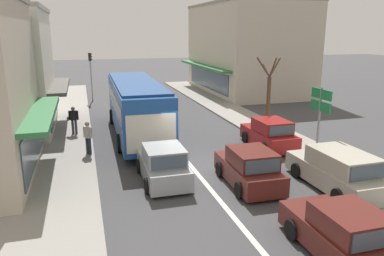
{
  "coord_description": "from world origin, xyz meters",
  "views": [
    {
      "loc": [
        -4.5,
        -15.39,
        5.99
      ],
      "look_at": [
        0.7,
        2.34,
        1.2
      ],
      "focal_mm": 35.0,
      "sensor_mm": 36.0,
      "label": 1
    }
  ],
  "objects_px": {
    "street_tree_right": "(268,98)",
    "traffic_light_downstreet": "(91,69)",
    "parked_wagon_kerb_front": "(338,171)",
    "pedestrian_browsing_midblock": "(88,136)",
    "hatchback_queue_gap_filler": "(163,165)",
    "directional_road_sign": "(320,107)",
    "parked_hatchback_kerb_second": "(270,134)",
    "hatchback_adjacent_lane_lead": "(249,168)",
    "pedestrian_with_handbag_near": "(73,119)",
    "city_bus": "(136,104)",
    "sedan_adjacent_lane_trail": "(347,237)"
  },
  "relations": [
    {
      "from": "street_tree_right",
      "to": "traffic_light_downstreet",
      "type": "bearing_deg",
      "value": 125.13
    },
    {
      "from": "parked_wagon_kerb_front",
      "to": "pedestrian_browsing_midblock",
      "type": "height_order",
      "value": "pedestrian_browsing_midblock"
    },
    {
      "from": "hatchback_queue_gap_filler",
      "to": "parked_wagon_kerb_front",
      "type": "height_order",
      "value": "parked_wagon_kerb_front"
    },
    {
      "from": "directional_road_sign",
      "to": "pedestrian_browsing_midblock",
      "type": "xyz_separation_m",
      "value": [
        -10.06,
        4.08,
        -1.64
      ]
    },
    {
      "from": "traffic_light_downstreet",
      "to": "parked_hatchback_kerb_second",
      "type": "bearing_deg",
      "value": -62.84
    },
    {
      "from": "hatchback_queue_gap_filler",
      "to": "hatchback_adjacent_lane_lead",
      "type": "height_order",
      "value": "same"
    },
    {
      "from": "hatchback_adjacent_lane_lead",
      "to": "pedestrian_with_handbag_near",
      "type": "distance_m",
      "value": 11.68
    },
    {
      "from": "city_bus",
      "to": "hatchback_queue_gap_filler",
      "type": "bearing_deg",
      "value": -89.84
    },
    {
      "from": "sedan_adjacent_lane_trail",
      "to": "hatchback_queue_gap_filler",
      "type": "bearing_deg",
      "value": 117.91
    },
    {
      "from": "hatchback_queue_gap_filler",
      "to": "street_tree_right",
      "type": "height_order",
      "value": "street_tree_right"
    },
    {
      "from": "pedestrian_with_handbag_near",
      "to": "parked_hatchback_kerb_second",
      "type": "bearing_deg",
      "value": -27.42
    },
    {
      "from": "city_bus",
      "to": "directional_road_sign",
      "type": "height_order",
      "value": "directional_road_sign"
    },
    {
      "from": "parked_hatchback_kerb_second",
      "to": "pedestrian_with_handbag_near",
      "type": "height_order",
      "value": "pedestrian_with_handbag_near"
    },
    {
      "from": "hatchback_adjacent_lane_lead",
      "to": "pedestrian_with_handbag_near",
      "type": "relative_size",
      "value": 2.29
    },
    {
      "from": "hatchback_adjacent_lane_lead",
      "to": "pedestrian_browsing_midblock",
      "type": "relative_size",
      "value": 2.29
    },
    {
      "from": "sedan_adjacent_lane_trail",
      "to": "pedestrian_with_handbag_near",
      "type": "distance_m",
      "value": 16.5
    },
    {
      "from": "hatchback_queue_gap_filler",
      "to": "parked_wagon_kerb_front",
      "type": "xyz_separation_m",
      "value": [
        6.35,
        -2.65,
        0.04
      ]
    },
    {
      "from": "parked_hatchback_kerb_second",
      "to": "street_tree_right",
      "type": "height_order",
      "value": "street_tree_right"
    },
    {
      "from": "hatchback_adjacent_lane_lead",
      "to": "directional_road_sign",
      "type": "height_order",
      "value": "directional_road_sign"
    },
    {
      "from": "city_bus",
      "to": "directional_road_sign",
      "type": "distance_m",
      "value": 10.29
    },
    {
      "from": "parked_wagon_kerb_front",
      "to": "parked_hatchback_kerb_second",
      "type": "bearing_deg",
      "value": 89.75
    },
    {
      "from": "parked_wagon_kerb_front",
      "to": "pedestrian_with_handbag_near",
      "type": "relative_size",
      "value": 2.77
    },
    {
      "from": "sedan_adjacent_lane_trail",
      "to": "directional_road_sign",
      "type": "xyz_separation_m",
      "value": [
        3.63,
        6.71,
        2.04
      ]
    },
    {
      "from": "traffic_light_downstreet",
      "to": "pedestrian_with_handbag_near",
      "type": "height_order",
      "value": "traffic_light_downstreet"
    },
    {
      "from": "city_bus",
      "to": "street_tree_right",
      "type": "relative_size",
      "value": 2.39
    },
    {
      "from": "traffic_light_downstreet",
      "to": "pedestrian_browsing_midblock",
      "type": "xyz_separation_m",
      "value": [
        -0.69,
        -15.56,
        -1.79
      ]
    },
    {
      "from": "pedestrian_browsing_midblock",
      "to": "hatchback_adjacent_lane_lead",
      "type": "bearing_deg",
      "value": -41.88
    },
    {
      "from": "hatchback_queue_gap_filler",
      "to": "parked_hatchback_kerb_second",
      "type": "distance_m",
      "value": 7.03
    },
    {
      "from": "traffic_light_downstreet",
      "to": "street_tree_right",
      "type": "xyz_separation_m",
      "value": [
        9.8,
        -13.93,
        -0.7
      ]
    },
    {
      "from": "sedan_adjacent_lane_trail",
      "to": "pedestrian_browsing_midblock",
      "type": "relative_size",
      "value": 2.58
    },
    {
      "from": "city_bus",
      "to": "sedan_adjacent_lane_trail",
      "type": "xyz_separation_m",
      "value": [
        3.59,
        -13.99,
        -1.22
      ]
    },
    {
      "from": "pedestrian_with_handbag_near",
      "to": "city_bus",
      "type": "bearing_deg",
      "value": -13.81
    },
    {
      "from": "hatchback_queue_gap_filler",
      "to": "traffic_light_downstreet",
      "type": "bearing_deg",
      "value": 96.31
    },
    {
      "from": "parked_hatchback_kerb_second",
      "to": "directional_road_sign",
      "type": "distance_m",
      "value": 3.7
    },
    {
      "from": "hatchback_adjacent_lane_lead",
      "to": "pedestrian_browsing_midblock",
      "type": "bearing_deg",
      "value": 138.12
    },
    {
      "from": "street_tree_right",
      "to": "pedestrian_with_handbag_near",
      "type": "bearing_deg",
      "value": 167.68
    },
    {
      "from": "parked_hatchback_kerb_second",
      "to": "traffic_light_downstreet",
      "type": "xyz_separation_m",
      "value": [
        -8.54,
        16.65,
        2.15
      ]
    },
    {
      "from": "directional_road_sign",
      "to": "pedestrian_with_handbag_near",
      "type": "bearing_deg",
      "value": 142.86
    },
    {
      "from": "hatchback_queue_gap_filler",
      "to": "directional_road_sign",
      "type": "relative_size",
      "value": 1.03
    },
    {
      "from": "hatchback_queue_gap_filler",
      "to": "parked_wagon_kerb_front",
      "type": "relative_size",
      "value": 0.82
    },
    {
      "from": "parked_wagon_kerb_front",
      "to": "directional_road_sign",
      "type": "distance_m",
      "value": 3.38
    },
    {
      "from": "sedan_adjacent_lane_trail",
      "to": "hatchback_queue_gap_filler",
      "type": "height_order",
      "value": "hatchback_queue_gap_filler"
    },
    {
      "from": "city_bus",
      "to": "hatchback_adjacent_lane_lead",
      "type": "distance_m",
      "value": 9.29
    },
    {
      "from": "hatchback_queue_gap_filler",
      "to": "pedestrian_browsing_midblock",
      "type": "distance_m",
      "value": 4.97
    },
    {
      "from": "city_bus",
      "to": "traffic_light_downstreet",
      "type": "xyz_separation_m",
      "value": [
        -2.15,
        12.36,
        0.97
      ]
    },
    {
      "from": "sedan_adjacent_lane_trail",
      "to": "pedestrian_with_handbag_near",
      "type": "xyz_separation_m",
      "value": [
        -7.15,
        14.87,
        0.4
      ]
    },
    {
      "from": "city_bus",
      "to": "directional_road_sign",
      "type": "relative_size",
      "value": 3.03
    },
    {
      "from": "street_tree_right",
      "to": "pedestrian_browsing_midblock",
      "type": "bearing_deg",
      "value": -171.17
    },
    {
      "from": "parked_wagon_kerb_front",
      "to": "parked_hatchback_kerb_second",
      "type": "height_order",
      "value": "parked_wagon_kerb_front"
    },
    {
      "from": "city_bus",
      "to": "sedan_adjacent_lane_trail",
      "type": "height_order",
      "value": "city_bus"
    }
  ]
}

